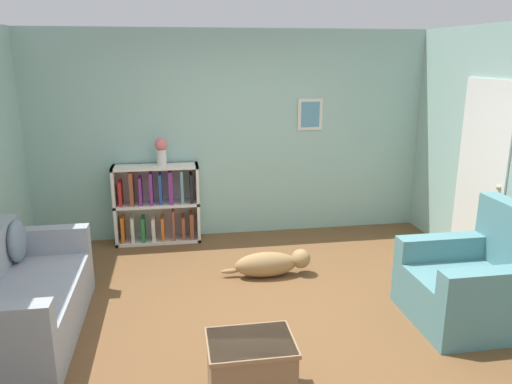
{
  "coord_description": "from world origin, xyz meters",
  "views": [
    {
      "loc": [
        -0.73,
        -4.02,
        2.29
      ],
      "look_at": [
        0.0,
        0.4,
        1.05
      ],
      "focal_mm": 35.0,
      "sensor_mm": 36.0,
      "label": 1
    }
  ],
  "objects": [
    {
      "name": "couch",
      "position": [
        -2.05,
        -0.02,
        0.31
      ],
      "size": [
        0.81,
        1.73,
        0.83
      ],
      "color": "#9399A3",
      "rests_on": "ground_plane"
    },
    {
      "name": "wall_back",
      "position": [
        0.0,
        2.25,
        1.3
      ],
      "size": [
        5.6,
        0.13,
        2.6
      ],
      "color": "#93BCB2",
      "rests_on": "ground_plane"
    },
    {
      "name": "coffee_table",
      "position": [
        -0.29,
        -1.12,
        0.24
      ],
      "size": [
        0.59,
        0.44,
        0.45
      ],
      "color": "#846647",
      "rests_on": "ground_plane"
    },
    {
      "name": "recliner_chair",
      "position": [
        1.84,
        -0.39,
        0.35
      ],
      "size": [
        1.0,
        0.95,
        1.03
      ],
      "color": "slate",
      "rests_on": "ground_plane"
    },
    {
      "name": "dog",
      "position": [
        0.23,
        0.79,
        0.14
      ],
      "size": [
        0.97,
        0.24,
        0.28
      ],
      "color": "#9E7A4C",
      "rests_on": "ground_plane"
    },
    {
      "name": "bookshelf",
      "position": [
        -0.98,
        2.05,
        0.48
      ],
      "size": [
        1.04,
        0.3,
        0.99
      ],
      "color": "silver",
      "rests_on": "ground_plane"
    },
    {
      "name": "ground_plane",
      "position": [
        0.0,
        0.0,
        0.0
      ],
      "size": [
        14.0,
        14.0,
        0.0
      ],
      "primitive_type": "plane",
      "color": "brown"
    },
    {
      "name": "vase",
      "position": [
        -0.89,
        2.03,
        1.17
      ],
      "size": [
        0.15,
        0.15,
        0.33
      ],
      "color": "silver",
      "rests_on": "bookshelf"
    }
  ]
}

